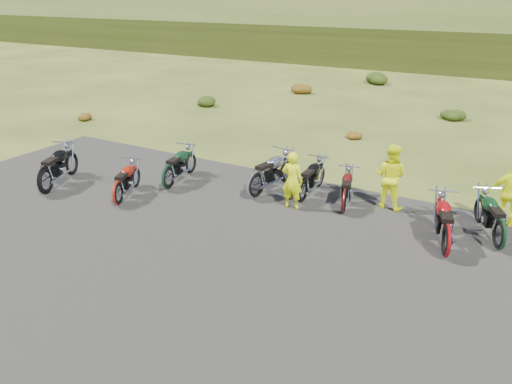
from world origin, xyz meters
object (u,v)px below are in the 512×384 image
Objects in this scene: motorcycle_7 at (496,250)px; person_middle at (292,182)px; motorcycle_0 at (48,194)px; motorcycle_3 at (256,199)px.

person_middle reaches higher than motorcycle_7.
motorcycle_0 reaches higher than motorcycle_3.
person_middle reaches higher than motorcycle_0.
person_middle is (6.67, 2.65, 0.80)m from motorcycle_0.
motorcycle_3 is 1.44× the size of person_middle.
person_middle is at bearing 68.60° from motorcycle_7.
motorcycle_3 is 1.44m from person_middle.
motorcycle_3 is at bearing -12.05° from person_middle.
motorcycle_3 is at bearing -84.84° from motorcycle_0.
motorcycle_7 is (11.82, 2.92, 0.00)m from motorcycle_0.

